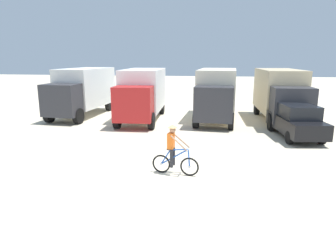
{
  "coord_description": "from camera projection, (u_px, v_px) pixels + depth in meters",
  "views": [
    {
      "loc": [
        2.21,
        -9.01,
        4.1
      ],
      "look_at": [
        0.29,
        4.01,
        1.1
      ],
      "focal_mm": 32.1,
      "sensor_mm": 36.0,
      "label": 1
    }
  ],
  "objects": [
    {
      "name": "ground_plane",
      "position": [
        142.0,
        185.0,
        9.92
      ],
      "size": [
        120.0,
        120.0,
        0.0
      ],
      "primitive_type": "plane",
      "color": "beige"
    },
    {
      "name": "box_truck_white_box",
      "position": [
        83.0,
        90.0,
        21.45
      ],
      "size": [
        2.76,
        6.88,
        3.35
      ],
      "color": "white",
      "rests_on": "ground"
    },
    {
      "name": "box_truck_avon_van",
      "position": [
        142.0,
        92.0,
        19.93
      ],
      "size": [
        2.66,
        6.85,
        3.35
      ],
      "color": "white",
      "rests_on": "ground"
    },
    {
      "name": "box_truck_cream_rv",
      "position": [
        217.0,
        92.0,
        19.91
      ],
      "size": [
        2.79,
        6.88,
        3.35
      ],
      "color": "beige",
      "rests_on": "ground"
    },
    {
      "name": "box_truck_tan_camper",
      "position": [
        280.0,
        93.0,
        19.47
      ],
      "size": [
        2.55,
        6.81,
        3.35
      ],
      "color": "#CCB78E",
      "rests_on": "ground"
    },
    {
      "name": "sedan_parked",
      "position": [
        296.0,
        121.0,
        15.64
      ],
      "size": [
        2.32,
        4.4,
        1.76
      ],
      "color": "black",
      "rests_on": "ground"
    },
    {
      "name": "cyclist_orange_shirt",
      "position": [
        174.0,
        152.0,
        10.65
      ],
      "size": [
        1.72,
        0.54,
        1.82
      ],
      "color": "black",
      "rests_on": "ground"
    }
  ]
}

